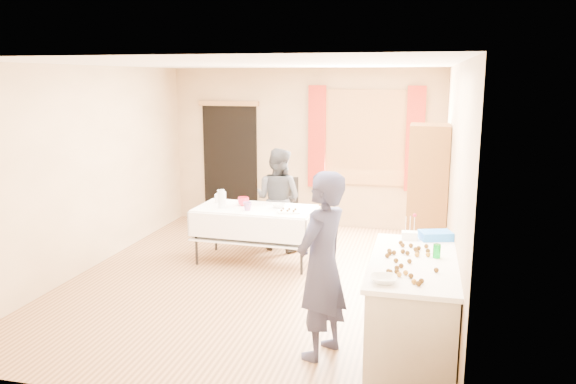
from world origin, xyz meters
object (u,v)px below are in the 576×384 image
(party_table, at_px, (256,230))
(chair, at_px, (286,224))
(girl, at_px, (322,266))
(woman, at_px, (278,199))
(counter, at_px, (412,310))
(cabinet, at_px, (427,196))

(party_table, height_order, chair, chair)
(girl, relative_size, woman, 1.14)
(counter, relative_size, chair, 1.63)
(cabinet, relative_size, party_table, 1.15)
(woman, bearing_deg, cabinet, -170.35)
(party_table, bearing_deg, cabinet, 13.07)
(party_table, distance_m, chair, 1.01)
(chair, relative_size, girl, 0.58)
(party_table, distance_m, woman, 0.72)
(counter, bearing_deg, chair, 121.06)
(chair, bearing_deg, counter, -76.17)
(counter, xyz_separation_m, girl, (-0.79, -0.12, 0.39))
(counter, relative_size, woman, 1.07)
(woman, bearing_deg, party_table, 92.99)
(cabinet, distance_m, girl, 2.93)
(cabinet, bearing_deg, party_table, -168.70)
(girl, bearing_deg, cabinet, -175.74)
(counter, distance_m, party_table, 3.07)
(party_table, relative_size, girl, 0.97)
(cabinet, height_order, party_table, cabinet)
(party_table, bearing_deg, woman, 79.41)
(chair, xyz_separation_m, girl, (1.15, -3.33, 0.55))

